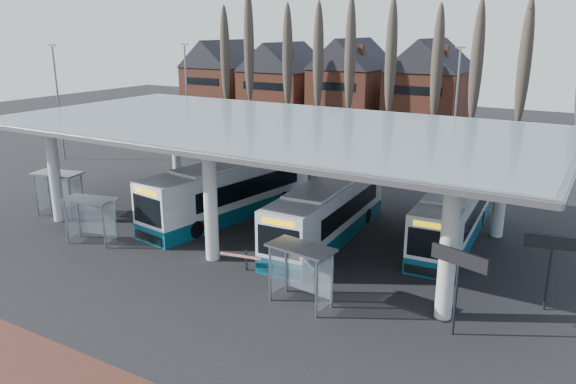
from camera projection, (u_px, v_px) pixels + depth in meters
The scene contains 16 objects.
ground at pixel (181, 276), 27.08m from camera, with size 140.00×140.00×0.00m, color black.
station_canopy at pixel (269, 134), 32.10m from camera, with size 32.00×16.00×6.34m.
poplar_row at pixel (413, 59), 51.89m from camera, with size 45.10×1.10×14.50m.
townhouse_row at pixel (317, 75), 69.46m from camera, with size 36.80×10.30×12.25m.
lamp_post_a at pixel (187, 97), 52.55m from camera, with size 0.80×0.16×10.17m.
lamp_post_b at pixel (456, 110), 44.14m from camera, with size 0.80×0.16×10.17m.
lamp_post_d at pixel (58, 100), 49.84m from camera, with size 0.80×0.16×10.17m.
bus_1 at pixel (231, 190), 35.40m from camera, with size 4.60×12.99×3.54m.
bus_2 at pixel (328, 212), 31.61m from camera, with size 3.29×12.01×3.30m.
bus_3 at pixel (453, 215), 31.36m from camera, with size 3.17×11.51×3.16m.
shelter_0 at pixel (60, 184), 35.57m from camera, with size 3.28×2.18×2.80m.
shelter_1 at pixel (91, 210), 30.97m from camera, with size 3.02×2.02×2.57m.
shelter_2 at pixel (303, 261), 23.94m from camera, with size 3.04×1.80×2.67m.
info_sign_0 at pixel (459, 265), 21.12m from camera, with size 2.29×0.83×3.52m.
info_sign_1 at pixel (552, 248), 23.09m from camera, with size 2.20×0.67×3.33m.
barrier at pixel (242, 257), 27.23m from camera, with size 2.13×0.76×1.07m.
Camera 1 is at (17.10, -18.76, 11.51)m, focal length 35.00 mm.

